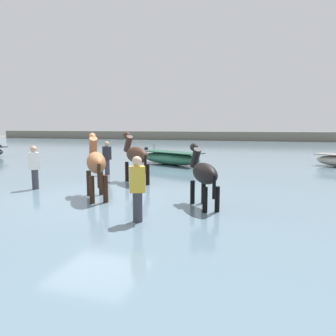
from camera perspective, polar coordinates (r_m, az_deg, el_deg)
ground_plane at (r=9.04m, az=-12.83°, el=-6.86°), size 120.00×120.00×0.00m
water_surface at (r=18.23m, az=3.09°, el=0.96°), size 90.00×90.00×0.26m
horse_lead_chestnut at (r=8.74m, az=-13.08°, el=0.72°), size 1.37×1.71×2.05m
horse_trailing_black at (r=7.66m, az=6.52°, el=-1.21°), size 1.12×1.54×1.79m
horse_flank_dark_bay at (r=10.96m, az=-5.92°, el=2.18°), size 1.59×1.50×2.03m
boat_near_port at (r=16.29m, az=0.41°, el=1.83°), size 3.99×2.75×0.82m
person_wading_mid at (r=13.08m, az=-11.11°, el=1.48°), size 0.36×0.27×1.63m
person_onlooker_left at (r=6.47m, az=-5.63°, el=-4.55°), size 0.38×0.32×1.63m
person_wading_close at (r=10.70m, az=-23.24°, el=-0.32°), size 0.37×0.37×1.63m
channel_buoy at (r=21.19m, az=-2.58°, el=2.73°), size 0.36×0.36×0.82m
far_shoreline at (r=46.26m, az=11.85°, el=5.60°), size 80.00×2.40×1.53m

